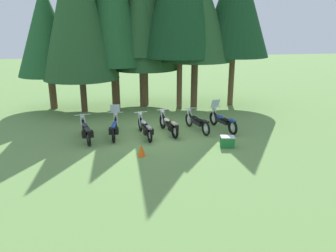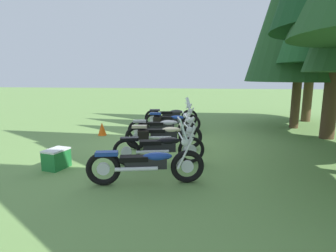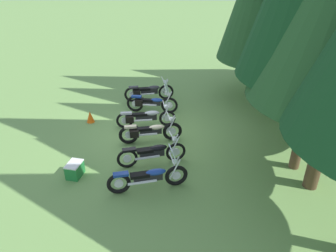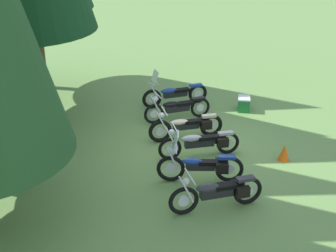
{
  "view_description": "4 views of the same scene",
  "coord_description": "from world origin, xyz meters",
  "px_view_note": "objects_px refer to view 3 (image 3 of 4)",
  "views": [
    {
      "loc": [
        -2.14,
        -14.23,
        4.86
      ],
      "look_at": [
        0.43,
        -0.49,
        0.55
      ],
      "focal_mm": 34.8,
      "sensor_mm": 36.0,
      "label": 1
    },
    {
      "loc": [
        8.31,
        1.37,
        2.17
      ],
      "look_at": [
        -0.37,
        0.1,
        0.53
      ],
      "focal_mm": 28.64,
      "sensor_mm": 36.0,
      "label": 2
    },
    {
      "loc": [
        10.65,
        0.81,
        6.13
      ],
      "look_at": [
        0.34,
        0.74,
        0.54
      ],
      "focal_mm": 34.05,
      "sensor_mm": 36.0,
      "label": 3
    },
    {
      "loc": [
        -13.05,
        1.78,
        6.79
      ],
      "look_at": [
        -0.32,
        0.73,
        0.86
      ],
      "focal_mm": 53.62,
      "sensor_mm": 36.0,
      "label": 4
    }
  ],
  "objects_px": {
    "motorcycle_2": "(145,117)",
    "motorcycle_4": "(152,152)",
    "motorcycle_1": "(151,102)",
    "motorcycle_5": "(149,177)",
    "traffic_cone": "(90,117)",
    "picnic_cooler": "(75,170)",
    "motorcycle_0": "(148,91)",
    "motorcycle_3": "(149,131)"
  },
  "relations": [
    {
      "from": "motorcycle_3",
      "to": "motorcycle_4",
      "type": "height_order",
      "value": "motorcycle_3"
    },
    {
      "from": "motorcycle_1",
      "to": "traffic_cone",
      "type": "bearing_deg",
      "value": -153.28
    },
    {
      "from": "motorcycle_2",
      "to": "traffic_cone",
      "type": "height_order",
      "value": "motorcycle_2"
    },
    {
      "from": "motorcycle_0",
      "to": "motorcycle_2",
      "type": "bearing_deg",
      "value": -100.52
    },
    {
      "from": "motorcycle_4",
      "to": "traffic_cone",
      "type": "height_order",
      "value": "motorcycle_4"
    },
    {
      "from": "motorcycle_3",
      "to": "picnic_cooler",
      "type": "xyz_separation_m",
      "value": [
        2.07,
        -2.2,
        -0.2
      ]
    },
    {
      "from": "traffic_cone",
      "to": "motorcycle_2",
      "type": "bearing_deg",
      "value": 79.61
    },
    {
      "from": "motorcycle_2",
      "to": "motorcycle_4",
      "type": "bearing_deg",
      "value": -87.94
    },
    {
      "from": "motorcycle_1",
      "to": "traffic_cone",
      "type": "relative_size",
      "value": 4.67
    },
    {
      "from": "motorcycle_2",
      "to": "motorcycle_3",
      "type": "distance_m",
      "value": 1.17
    },
    {
      "from": "motorcycle_1",
      "to": "motorcycle_4",
      "type": "xyz_separation_m",
      "value": [
        3.91,
        0.24,
        -0.02
      ]
    },
    {
      "from": "motorcycle_0",
      "to": "picnic_cooler",
      "type": "bearing_deg",
      "value": -119.29
    },
    {
      "from": "motorcycle_2",
      "to": "motorcycle_4",
      "type": "distance_m",
      "value": 2.59
    },
    {
      "from": "motorcycle_2",
      "to": "motorcycle_3",
      "type": "bearing_deg",
      "value": -85.15
    },
    {
      "from": "motorcycle_5",
      "to": "traffic_cone",
      "type": "height_order",
      "value": "motorcycle_5"
    },
    {
      "from": "motorcycle_1",
      "to": "motorcycle_4",
      "type": "relative_size",
      "value": 1.0
    },
    {
      "from": "motorcycle_2",
      "to": "picnic_cooler",
      "type": "distance_m",
      "value": 3.77
    },
    {
      "from": "motorcycle_5",
      "to": "traffic_cone",
      "type": "xyz_separation_m",
      "value": [
        -4.24,
        -2.68,
        -0.21
      ]
    },
    {
      "from": "motorcycle_1",
      "to": "motorcycle_3",
      "type": "bearing_deg",
      "value": -82.78
    },
    {
      "from": "picnic_cooler",
      "to": "motorcycle_2",
      "type": "bearing_deg",
      "value": 148.73
    },
    {
      "from": "motorcycle_3",
      "to": "picnic_cooler",
      "type": "relative_size",
      "value": 3.58
    },
    {
      "from": "motorcycle_1",
      "to": "motorcycle_5",
      "type": "height_order",
      "value": "motorcycle_1"
    },
    {
      "from": "motorcycle_0",
      "to": "traffic_cone",
      "type": "bearing_deg",
      "value": -146.65
    },
    {
      "from": "motorcycle_2",
      "to": "traffic_cone",
      "type": "distance_m",
      "value": 2.33
    },
    {
      "from": "motorcycle_4",
      "to": "picnic_cooler",
      "type": "height_order",
      "value": "motorcycle_4"
    },
    {
      "from": "motorcycle_4",
      "to": "motorcycle_5",
      "type": "relative_size",
      "value": 0.95
    },
    {
      "from": "picnic_cooler",
      "to": "traffic_cone",
      "type": "height_order",
      "value": "traffic_cone"
    },
    {
      "from": "motorcycle_4",
      "to": "motorcycle_0",
      "type": "bearing_deg",
      "value": 80.44
    },
    {
      "from": "traffic_cone",
      "to": "picnic_cooler",
      "type": "bearing_deg",
      "value": 5.14
    },
    {
      "from": "motorcycle_2",
      "to": "motorcycle_4",
      "type": "xyz_separation_m",
      "value": [
        2.55,
        0.43,
        0.01
      ]
    },
    {
      "from": "motorcycle_5",
      "to": "motorcycle_4",
      "type": "bearing_deg",
      "value": 75.41
    },
    {
      "from": "motorcycle_4",
      "to": "motorcycle_5",
      "type": "height_order",
      "value": "motorcycle_5"
    },
    {
      "from": "motorcycle_1",
      "to": "motorcycle_4",
      "type": "distance_m",
      "value": 3.92
    },
    {
      "from": "motorcycle_2",
      "to": "picnic_cooler",
      "type": "relative_size",
      "value": 3.65
    },
    {
      "from": "motorcycle_0",
      "to": "traffic_cone",
      "type": "xyz_separation_m",
      "value": [
        2.21,
        -2.26,
        -0.22
      ]
    },
    {
      "from": "motorcycle_2",
      "to": "picnic_cooler",
      "type": "xyz_separation_m",
      "value": [
        3.22,
        -1.95,
        -0.2
      ]
    },
    {
      "from": "motorcycle_4",
      "to": "picnic_cooler",
      "type": "relative_size",
      "value": 3.47
    },
    {
      "from": "motorcycle_5",
      "to": "traffic_cone",
      "type": "bearing_deg",
      "value": 109.13
    },
    {
      "from": "motorcycle_0",
      "to": "picnic_cooler",
      "type": "height_order",
      "value": "motorcycle_0"
    },
    {
      "from": "motorcycle_4",
      "to": "traffic_cone",
      "type": "xyz_separation_m",
      "value": [
        -2.97,
        -2.71,
        -0.2
      ]
    },
    {
      "from": "picnic_cooler",
      "to": "motorcycle_3",
      "type": "bearing_deg",
      "value": 133.24
    },
    {
      "from": "motorcycle_0",
      "to": "motorcycle_3",
      "type": "relative_size",
      "value": 1.0
    }
  ]
}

